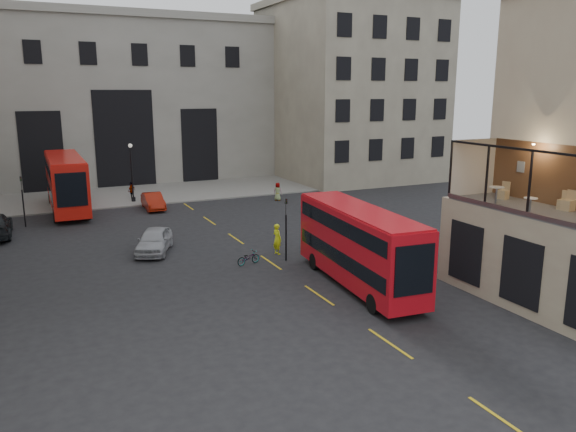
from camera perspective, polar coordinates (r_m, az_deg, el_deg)
name	(u,v)px	position (r m, az deg, el deg)	size (l,w,h in m)	color
ground	(429,334)	(24.63, 14.16, -11.59)	(140.00, 140.00, 0.00)	black
host_frontage	(546,263)	(28.26, 24.71, -4.36)	(3.00, 11.00, 4.50)	tan
cafe_floor	(551,214)	(27.73, 25.15, 0.20)	(3.00, 10.00, 0.10)	slate
gateway	(115,96)	(65.84, -17.21, 11.61)	(35.00, 10.60, 18.00)	#9B9890
building_right	(348,86)	(66.79, 6.13, 12.96)	(16.60, 18.60, 20.00)	#A49C84
pavement_far	(126,195)	(56.68, -16.12, 2.10)	(40.00, 12.00, 0.12)	slate
traffic_light_near	(286,221)	(33.04, -0.21, -0.52)	(0.16, 0.20, 3.80)	black
traffic_light_far	(22,195)	(45.77, -25.38, 1.96)	(0.16, 0.20, 3.80)	black
street_lamp_b	(132,176)	(52.41, -15.56, 3.90)	(0.36, 0.36, 5.33)	black
bus_near	(359,243)	(29.00, 7.19, -2.73)	(3.24, 10.47, 4.11)	red
bus_far	(66,180)	(50.38, -21.63, 3.38)	(2.73, 11.67, 4.65)	red
car_a	(154,240)	(36.14, -13.44, -2.43)	(1.81, 4.50, 1.53)	#A4A6AC
car_b	(153,201)	(49.29, -13.55, 1.47)	(1.47, 4.20, 1.39)	#951909
bicycle	(248,258)	(32.92, -4.05, -4.25)	(0.53, 1.51, 0.79)	gray
cyclist	(277,239)	(34.73, -1.11, -2.35)	(0.70, 0.46, 1.93)	#E8F81A
pedestrian_a	(60,198)	(52.62, -22.17, 1.71)	(0.79, 0.62, 1.63)	gray
pedestrian_b	(79,196)	(53.14, -20.47, 1.89)	(0.99, 0.57, 1.53)	gray
pedestrian_c	(132,191)	(54.32, -15.59, 2.49)	(0.94, 0.39, 1.61)	gray
pedestrian_d	(278,192)	(51.73, -1.05, 2.49)	(0.81, 0.53, 1.65)	gray
cafe_table_mid	(530,203)	(26.96, 23.39, 1.21)	(0.59, 0.59, 0.74)	white
cafe_table_far	(496,193)	(28.65, 20.41, 2.24)	(0.69, 0.69, 0.86)	beige
cafe_chair_b	(568,205)	(28.48, 26.59, 1.05)	(0.50, 0.50, 0.94)	#D7B17C
cafe_chair_c	(564,204)	(28.64, 26.21, 1.11)	(0.51, 0.51, 0.87)	tan
cafe_chair_d	(504,194)	(30.24, 21.05, 2.12)	(0.52, 0.52, 0.87)	tan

